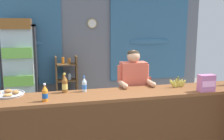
{
  "coord_description": "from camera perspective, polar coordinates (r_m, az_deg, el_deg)",
  "views": [
    {
      "loc": [
        -0.86,
        -2.61,
        1.86
      ],
      "look_at": [
        0.01,
        0.89,
        1.22
      ],
      "focal_mm": 40.42,
      "sensor_mm": 36.0,
      "label": 1
    }
  ],
  "objects": [
    {
      "name": "plastic_lawn_chair",
      "position": [
        5.17,
        6.2,
        -5.28
      ],
      "size": [
        0.53,
        0.53,
        0.86
      ],
      "color": "#E5563D",
      "rests_on": "ground"
    },
    {
      "name": "stall_counter",
      "position": [
        3.35,
        3.87,
        -11.71
      ],
      "size": [
        4.39,
        0.57,
        0.99
      ],
      "color": "brown",
      "rests_on": "ground"
    },
    {
      "name": "shopkeeper",
      "position": [
        3.82,
        4.82,
        -3.81
      ],
      "size": [
        0.49,
        0.42,
        1.5
      ],
      "color": "#28282D",
      "rests_on": "ground"
    },
    {
      "name": "snack_box_wafer",
      "position": [
        3.59,
        20.55,
        -2.78
      ],
      "size": [
        0.21,
        0.12,
        0.22
      ],
      "color": "#B76699",
      "rests_on": "stall_counter"
    },
    {
      "name": "bottle_shelf_rack",
      "position": [
        5.69,
        -10.2,
        -2.62
      ],
      "size": [
        0.48,
        0.28,
        1.19
      ],
      "color": "brown",
      "rests_on": "ground"
    },
    {
      "name": "pastry_tray",
      "position": [
        3.45,
        -22.47,
        -5.01
      ],
      "size": [
        0.4,
        0.4,
        0.07
      ],
      "color": "#BCBCC1",
      "rests_on": "stall_counter"
    },
    {
      "name": "soda_bottle_iced_tea",
      "position": [
        3.36,
        -10.64,
        -3.2
      ],
      "size": [
        0.07,
        0.07,
        0.26
      ],
      "color": "brown",
      "rests_on": "stall_counter"
    },
    {
      "name": "ground_plane",
      "position": [
        4.4,
        -1.36,
        -14.91
      ],
      "size": [
        8.29,
        8.29,
        0.0
      ],
      "primitive_type": "plane",
      "color": "gray"
    },
    {
      "name": "banana_bunch",
      "position": [
        3.71,
        14.6,
        -2.91
      ],
      "size": [
        0.27,
        0.05,
        0.16
      ],
      "color": "#CCC14C",
      "rests_on": "stall_counter"
    },
    {
      "name": "drink_fridge",
      "position": [
        5.45,
        -20.1,
        1.35
      ],
      "size": [
        0.66,
        0.75,
        1.98
      ],
      "color": "#232328",
      "rests_on": "ground"
    },
    {
      "name": "soda_bottle_water",
      "position": [
        3.37,
        -6.29,
        -3.38
      ],
      "size": [
        0.06,
        0.06,
        0.21
      ],
      "color": "silver",
      "rests_on": "stall_counter"
    },
    {
      "name": "back_wall_curtained",
      "position": [
        5.93,
        -5.55,
        5.07
      ],
      "size": [
        5.67,
        0.22,
        2.6
      ],
      "color": "slate",
      "rests_on": "ground"
    },
    {
      "name": "soda_bottle_orange_soda",
      "position": [
        3.03,
        -14.93,
        -5.2
      ],
      "size": [
        0.07,
        0.07,
        0.21
      ],
      "color": "orange",
      "rests_on": "stall_counter"
    }
  ]
}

